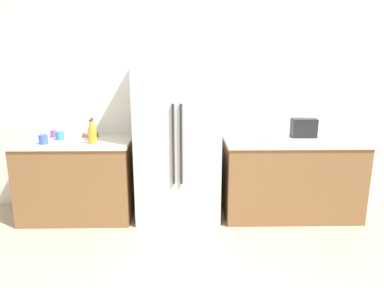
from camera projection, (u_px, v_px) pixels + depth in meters
name	position (u px, v px, depth m)	size (l,w,h in m)	color
ground_plane	(204.00, 287.00, 2.79)	(10.79, 10.79, 0.00)	tan
kitchen_back_panel	(198.00, 99.00, 4.16)	(5.40, 0.10, 2.64)	silver
counter_left	(78.00, 178.00, 3.96)	(1.25, 0.69, 0.91)	brown
counter_right	(290.00, 177.00, 4.01)	(1.54, 0.69, 0.91)	brown
refrigerator	(178.00, 138.00, 3.87)	(0.92, 0.67, 1.86)	#B7BABF
toaster	(304.00, 128.00, 3.96)	(0.28, 0.14, 0.22)	black
rice_cooker	(278.00, 128.00, 3.83)	(0.25, 0.25, 0.29)	white
bottle_a	(93.00, 132.00, 3.77)	(0.07, 0.07, 0.25)	yellow
bottle_b	(92.00, 134.00, 3.65)	(0.07, 0.07, 0.26)	orange
cup_a	(60.00, 136.00, 3.85)	(0.09, 0.09, 0.09)	teal
cup_b	(43.00, 139.00, 3.65)	(0.09, 0.09, 0.10)	blue
cup_c	(54.00, 134.00, 3.97)	(0.07, 0.07, 0.08)	purple
bowl_a	(90.00, 135.00, 4.01)	(0.18, 0.18, 0.05)	brown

